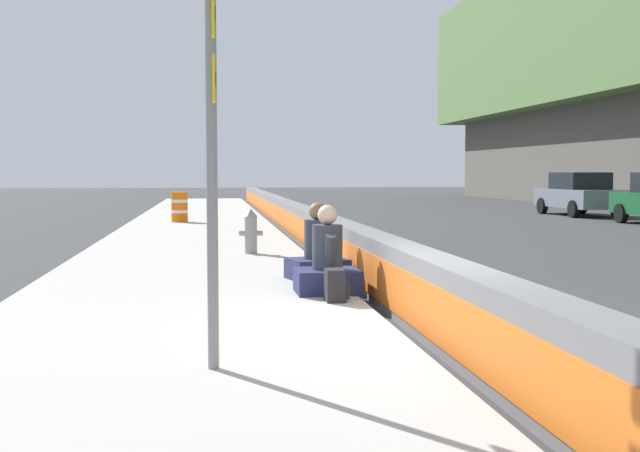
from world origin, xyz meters
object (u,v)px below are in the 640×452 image
Objects in this scene: route_sign_post at (212,107)px; seated_person_foreground at (327,265)px; fire_hydrant at (251,230)px; seated_person_middle at (317,255)px; construction_barrel at (180,207)px; parked_car_midline at (579,194)px; backpack at (336,286)px.

seated_person_foreground is at bearing -21.33° from route_sign_post.
fire_hydrant is 0.78× the size of seated_person_middle.
construction_barrel is (10.10, 1.74, 0.03)m from fire_hydrant.
fire_hydrant is 0.76× the size of seated_person_foreground.
seated_person_foreground reaches higher than fire_hydrant.
construction_barrel is (19.09, 0.98, -1.61)m from route_sign_post.
fire_hydrant is at bearing 11.50° from seated_person_middle.
parked_car_midline reaches higher than seated_person_foreground.
construction_barrel is (15.27, 2.47, 0.12)m from seated_person_foreground.
route_sign_post is at bearing 175.16° from fire_hydrant.
seated_person_middle is at bearing 144.39° from parked_car_midline.
backpack is 23.87m from parked_car_midline.
seated_person_middle is 2.84× the size of backpack.
construction_barrel is 0.21× the size of parked_car_midline.
fire_hydrant is 19.70m from parked_car_midline.
route_sign_post is 3.12× the size of seated_person_foreground.
backpack is (-0.70, 0.00, -0.17)m from seated_person_foreground.
backpack is 0.42× the size of construction_barrel.
construction_barrel is at bearing 8.79° from backpack.
construction_barrel is at bearing 10.26° from seated_person_middle.
construction_barrel is at bearing 9.78° from fire_hydrant.
backpack is (-2.03, 0.05, -0.16)m from seated_person_middle.
backpack is (-5.87, -0.73, -0.25)m from fire_hydrant.
parked_car_midline is (18.01, -12.90, 0.37)m from seated_person_middle.
route_sign_post is 27.33m from parked_car_midline.
parked_car_midline is at bearing -75.21° from construction_barrel.
fire_hydrant is 2.20× the size of backpack.
seated_person_middle is at bearing -16.66° from route_sign_post.
seated_person_foreground is at bearing -0.26° from backpack.
route_sign_post is 0.80× the size of parked_car_midline.
construction_barrel is at bearing 104.79° from parked_car_midline.
seated_person_foreground is 2.89× the size of backpack.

